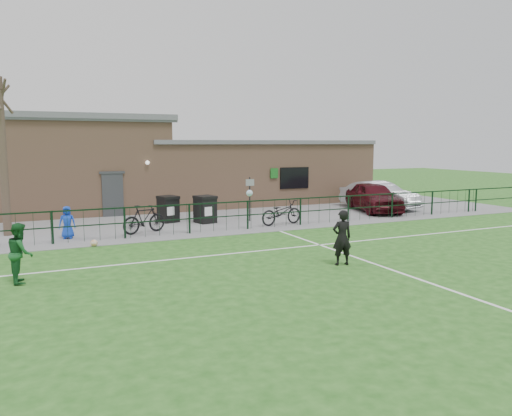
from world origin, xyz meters
name	(u,v)px	position (x,y,z in m)	size (l,w,h in m)	color
ground	(336,280)	(0.00, 0.00, 0.00)	(90.00, 90.00, 0.00)	#215519
paving_strip	(186,214)	(0.00, 13.50, 0.01)	(34.00, 13.00, 0.02)	slate
pitch_line_touch	(227,232)	(0.00, 7.80, 0.00)	(28.00, 0.10, 0.01)	white
pitch_line_mid	(268,250)	(0.00, 4.00, 0.00)	(28.00, 0.10, 0.01)	white
pitch_line_perp	(396,271)	(2.00, 0.00, 0.00)	(0.10, 16.00, 0.01)	white
perimeter_fence	(225,216)	(0.00, 8.00, 0.60)	(28.00, 0.10, 1.20)	black
bare_tree	(3,158)	(-8.00, 10.50, 3.00)	(0.30, 0.30, 6.00)	#433429
wheelie_bin_left	(168,210)	(-1.52, 11.16, 0.56)	(0.72, 0.82, 1.09)	black
wheelie_bin_right	(205,210)	(-0.08, 10.27, 0.58)	(0.74, 0.84, 1.12)	black
sign_post	(250,199)	(1.94, 9.91, 1.02)	(0.06, 0.06, 2.00)	black
car_maroon	(373,197)	(9.10, 10.18, 0.78)	(1.80, 4.47, 1.52)	#400B12
car_silver	(379,195)	(10.12, 10.98, 0.75)	(1.55, 4.44, 1.46)	#AFB2B7
bicycle_d	(144,219)	(-3.11, 8.79, 0.58)	(0.53, 1.88, 1.13)	black
bicycle_e	(281,212)	(2.76, 8.36, 0.56)	(0.72, 2.05, 1.08)	black
spectator_child	(67,222)	(-5.95, 8.87, 0.63)	(0.59, 0.39, 1.21)	#143EC1
goalkeeper_kick	(339,236)	(1.01, 1.36, 0.84)	(1.88, 3.74, 1.98)	black
outfield_player	(20,253)	(-7.47, 3.15, 0.77)	(0.75, 0.59, 1.55)	#185424
ball_ground	(94,243)	(-5.23, 7.02, 0.12)	(0.24, 0.24, 0.24)	silver
clubhouse	(154,168)	(-0.88, 16.50, 2.22)	(24.25, 5.40, 4.96)	tan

